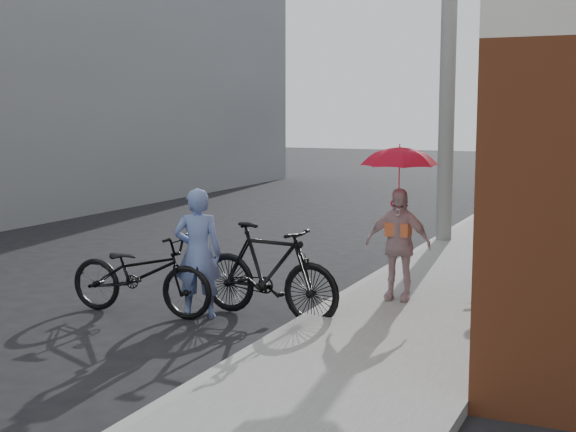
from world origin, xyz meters
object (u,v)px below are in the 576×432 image
Objects in this scene: planter at (497,272)px; utility_pole at (448,50)px; kimono_woman at (398,244)px; officer at (198,253)px; bike_right at (269,271)px; bike_left at (141,274)px.

utility_pole is at bearing 115.81° from planter.
officer is at bearing -148.66° from kimono_woman.
bike_right is 1.36× the size of kimono_woman.
planter is at bearing -30.36° from bike_right.
bike_right is 3.60m from planter.
planter is (2.17, 2.85, -0.35)m from bike_right.
utility_pole is 7.37m from bike_left.
utility_pole is 3.71× the size of bike_right.
bike_left is at bearing 114.71° from bike_right.
officer is 0.77m from bike_left.
bike_left is 4.95m from planter.
planter is at bearing -156.50° from officer.
bike_right is at bearing 178.29° from officer.
utility_pole reaches higher than officer.
utility_pole is 19.74× the size of planter.
utility_pole is at bearing 93.87° from kimono_woman.
kimono_woman is (2.04, 1.38, 0.04)m from officer.
utility_pole is at bearing -126.89° from officer.
kimono_woman is (0.56, -4.83, -2.69)m from utility_pole.
bike_left is 3.16m from kimono_woman.
bike_right is at bearing -75.41° from bike_left.
officer reaches higher than kimono_woman.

